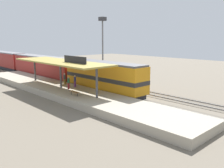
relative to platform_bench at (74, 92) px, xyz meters
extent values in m
plane|color=#706656|center=(8.00, 5.30, -1.34)|extent=(120.00, 120.00, 0.00)
cube|color=#5F5649|center=(6.00, 5.30, -1.32)|extent=(3.20, 110.00, 0.04)
cube|color=gray|center=(5.28, 5.30, -1.26)|extent=(0.10, 110.00, 0.16)
cube|color=gray|center=(6.72, 5.30, -1.26)|extent=(0.10, 110.00, 0.16)
cube|color=#5F5649|center=(10.60, 5.30, -1.32)|extent=(3.20, 110.00, 0.04)
cube|color=gray|center=(9.88, 5.30, -1.26)|extent=(0.10, 110.00, 0.16)
cube|color=gray|center=(11.32, 5.30, -1.26)|extent=(0.10, 110.00, 0.16)
cube|color=#A89E89|center=(1.40, 5.30, -0.89)|extent=(6.00, 44.00, 0.90)
cylinder|color=#47474C|center=(1.40, -2.70, 1.36)|extent=(0.28, 0.28, 3.60)
cylinder|color=#47474C|center=(1.40, 5.30, 1.36)|extent=(0.28, 0.28, 3.60)
cylinder|color=#47474C|center=(1.40, 13.30, 1.36)|extent=(0.28, 0.28, 3.60)
cube|color=#A38E3D|center=(1.40, 5.30, 3.26)|extent=(5.20, 18.00, 0.20)
cube|color=black|center=(1.40, 1.70, 3.81)|extent=(0.12, 4.80, 0.90)
cylinder|color=#333338|center=(0.00, -0.65, -0.23)|extent=(0.07, 0.07, 0.42)
cylinder|color=#333338|center=(0.00, 0.65, -0.23)|extent=(0.07, 0.07, 0.42)
cube|color=brown|center=(0.00, 0.00, 0.02)|extent=(0.44, 1.70, 0.08)
cube|color=#28282D|center=(6.00, 1.28, -0.83)|extent=(2.60, 13.60, 0.70)
cube|color=orange|center=(6.00, 1.28, 1.27)|extent=(2.90, 14.40, 3.50)
cube|color=#515156|center=(6.00, 1.28, 3.14)|extent=(2.78, 14.11, 0.24)
cube|color=#282828|center=(6.00, 1.28, 1.00)|extent=(2.93, 14.43, 0.56)
cube|color=#28282D|center=(6.00, 19.28, -0.83)|extent=(2.60, 19.20, 0.70)
cube|color=maroon|center=(6.00, 19.28, 1.17)|extent=(2.90, 20.00, 3.30)
cube|color=slate|center=(6.00, 19.28, 2.94)|extent=(2.78, 19.60, 0.24)
cube|color=#28282D|center=(6.00, 40.08, -0.83)|extent=(2.60, 19.20, 0.70)
cube|color=maroon|center=(6.00, 40.08, 1.17)|extent=(2.90, 20.00, 3.30)
cube|color=slate|center=(6.00, 40.08, 2.94)|extent=(2.78, 19.60, 0.24)
cube|color=#28282D|center=(10.60, 11.84, -0.83)|extent=(2.50, 11.20, 0.70)
cube|color=#4C564C|center=(10.60, 11.84, 0.82)|extent=(2.80, 12.00, 2.60)
cube|color=#3D453D|center=(10.60, 11.84, 2.24)|extent=(2.69, 11.76, 0.24)
cylinder|color=slate|center=(13.80, 10.36, 4.16)|extent=(0.28, 0.28, 11.00)
cube|color=#333338|center=(13.80, 10.36, 10.01)|extent=(1.10, 1.10, 0.70)
cylinder|color=maroon|center=(1.62, 3.84, -0.02)|extent=(0.16, 0.16, 0.84)
cylinder|color=maroon|center=(1.80, 3.84, -0.02)|extent=(0.16, 0.16, 0.84)
cylinder|color=#23603D|center=(1.71, 3.84, 0.72)|extent=(0.34, 0.34, 0.64)
sphere|color=tan|center=(1.71, 3.84, 1.15)|extent=(0.23, 0.23, 0.23)
cylinder|color=olive|center=(3.00, 7.00, -0.02)|extent=(0.16, 0.16, 0.84)
cylinder|color=olive|center=(3.18, 7.00, -0.02)|extent=(0.16, 0.16, 0.84)
cylinder|color=#4C4C51|center=(3.09, 7.00, 0.72)|extent=(0.34, 0.34, 0.64)
sphere|color=tan|center=(3.09, 7.00, 1.15)|extent=(0.23, 0.23, 0.23)
cylinder|color=#663375|center=(3.04, 4.32, -0.02)|extent=(0.16, 0.16, 0.84)
cylinder|color=#663375|center=(3.22, 4.32, -0.02)|extent=(0.16, 0.16, 0.84)
cylinder|color=navy|center=(3.13, 4.32, 0.72)|extent=(0.34, 0.34, 0.64)
sphere|color=tan|center=(3.13, 4.32, 1.15)|extent=(0.23, 0.23, 0.23)
camera|label=1|loc=(-16.69, -24.46, 6.61)|focal=38.87mm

